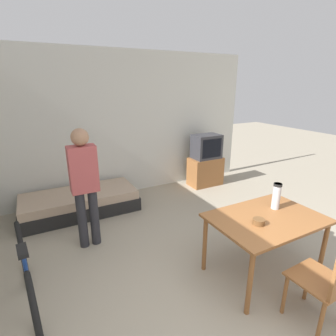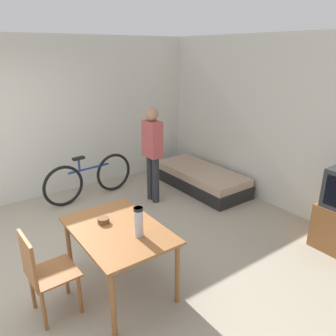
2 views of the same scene
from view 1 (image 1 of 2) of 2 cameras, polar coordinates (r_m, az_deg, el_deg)
The scene contains 9 objects.
wall_back at distance 5.08m, azimuth -10.65°, elevation 9.07°, with size 5.55×0.06×2.70m.
daybed at distance 4.72m, azimuth -18.57°, elevation -7.16°, with size 1.89×0.83×0.36m.
tv at distance 5.63m, azimuth 8.21°, elevation 1.37°, with size 0.70×0.41×1.10m.
dining_table at distance 3.13m, azimuth 20.52°, elevation -11.31°, with size 1.21×0.83×0.72m.
wooden_chair at distance 2.80m, azimuth 31.78°, elevation -19.96°, with size 0.44×0.44×0.91m.
bicycle at distance 3.00m, azimuth -28.25°, elevation -20.29°, with size 0.21×1.66×0.78m.
person_standing at distance 3.49m, azimuth -17.75°, elevation -2.74°, with size 0.34×0.21×1.60m.
thermos_flask at distance 3.25m, azimuth 22.55°, elevation -5.46°, with size 0.09×0.09×0.31m.
mate_bowl at distance 2.90m, azimuth 19.14°, elevation -10.97°, with size 0.12×0.12×0.06m.
Camera 1 is at (-1.48, -0.94, 2.11)m, focal length 28.00 mm.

